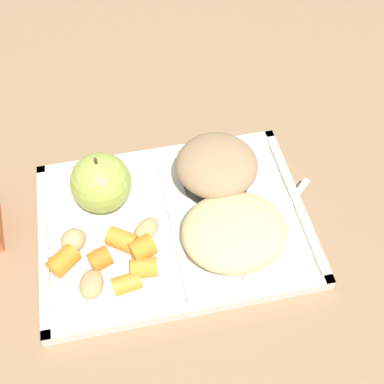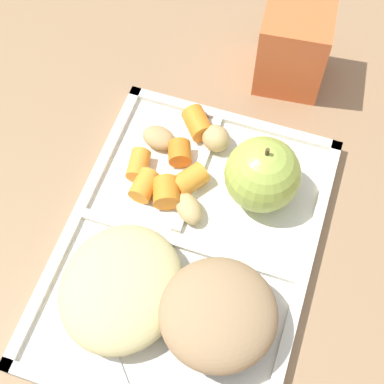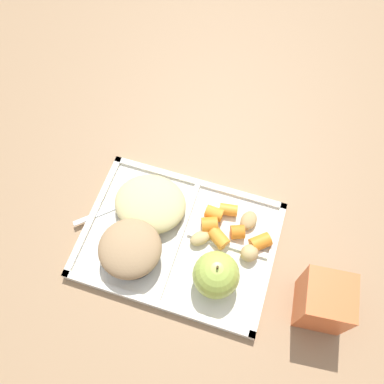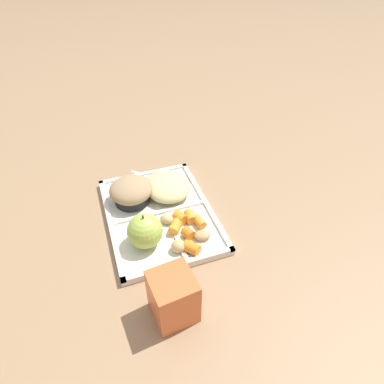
% 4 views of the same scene
% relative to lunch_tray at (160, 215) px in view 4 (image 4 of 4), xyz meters
% --- Properties ---
extents(ground, '(6.00, 6.00, 0.00)m').
position_rel_lunch_tray_xyz_m(ground, '(0.00, 0.00, -0.01)').
color(ground, '#997551').
extents(lunch_tray, '(0.31, 0.23, 0.02)m').
position_rel_lunch_tray_xyz_m(lunch_tray, '(0.00, 0.00, 0.00)').
color(lunch_tray, silver).
rests_on(lunch_tray, ground).
extents(green_apple, '(0.07, 0.07, 0.08)m').
position_rel_lunch_tray_xyz_m(green_apple, '(-0.08, 0.05, 0.04)').
color(green_apple, '#A8C14C').
rests_on(green_apple, lunch_tray).
extents(bran_muffin, '(0.10, 0.10, 0.06)m').
position_rel_lunch_tray_xyz_m(bran_muffin, '(0.06, 0.05, 0.03)').
color(bran_muffin, black).
rests_on(bran_muffin, lunch_tray).
extents(carrot_slice_center, '(0.04, 0.04, 0.02)m').
position_rel_lunch_tray_xyz_m(carrot_slice_center, '(-0.13, -0.03, 0.02)').
color(carrot_slice_center, orange).
rests_on(carrot_slice_center, lunch_tray).
extents(carrot_slice_large, '(0.03, 0.03, 0.02)m').
position_rel_lunch_tray_xyz_m(carrot_slice_large, '(-0.09, -0.04, 0.02)').
color(carrot_slice_large, orange).
rests_on(carrot_slice_large, lunch_tray).
extents(carrot_slice_tilted, '(0.04, 0.04, 0.02)m').
position_rel_lunch_tray_xyz_m(carrot_slice_tilted, '(-0.06, -0.02, 0.02)').
color(carrot_slice_tilted, orange).
rests_on(carrot_slice_tilted, lunch_tray).
extents(carrot_slice_edge, '(0.03, 0.02, 0.02)m').
position_rel_lunch_tray_xyz_m(carrot_slice_edge, '(-0.06, -0.07, 0.01)').
color(carrot_slice_edge, orange).
rests_on(carrot_slice_edge, lunch_tray).
extents(carrot_slice_back, '(0.03, 0.02, 0.02)m').
position_rel_lunch_tray_xyz_m(carrot_slice_back, '(-0.04, -0.06, 0.02)').
color(carrot_slice_back, orange).
rests_on(carrot_slice_back, lunch_tray).
extents(carrot_slice_near_corner, '(0.03, 0.03, 0.03)m').
position_rel_lunch_tray_xyz_m(carrot_slice_near_corner, '(-0.04, -0.03, 0.02)').
color(carrot_slice_near_corner, orange).
rests_on(carrot_slice_near_corner, lunch_tray).
extents(potato_chunk_browned, '(0.04, 0.04, 0.03)m').
position_rel_lunch_tray_xyz_m(potato_chunk_browned, '(-0.12, -0.01, 0.02)').
color(potato_chunk_browned, tan).
rests_on(potato_chunk_browned, lunch_tray).
extents(potato_chunk_corner, '(0.04, 0.04, 0.02)m').
position_rel_lunch_tray_xyz_m(potato_chunk_corner, '(-0.03, -0.01, 0.01)').
color(potato_chunk_corner, tan).
rests_on(potato_chunk_corner, lunch_tray).
extents(potato_chunk_wedge, '(0.03, 0.04, 0.02)m').
position_rel_lunch_tray_xyz_m(potato_chunk_wedge, '(-0.10, -0.06, 0.01)').
color(potato_chunk_wedge, tan).
rests_on(potato_chunk_wedge, lunch_tray).
extents(egg_noodle_pile, '(0.12, 0.11, 0.04)m').
position_rel_lunch_tray_xyz_m(egg_noodle_pile, '(0.06, -0.04, 0.02)').
color(egg_noodle_pile, '#D6C684').
rests_on(egg_noodle_pile, lunch_tray).
extents(meatball_side, '(0.03, 0.03, 0.03)m').
position_rel_lunch_tray_xyz_m(meatball_side, '(0.10, -0.04, 0.02)').
color(meatball_side, '#755B4C').
rests_on(meatball_side, lunch_tray).
extents(meatball_front, '(0.03, 0.03, 0.03)m').
position_rel_lunch_tray_xyz_m(meatball_front, '(0.08, -0.05, 0.02)').
color(meatball_front, '#755B4C').
rests_on(meatball_front, lunch_tray).
extents(meatball_back, '(0.04, 0.04, 0.04)m').
position_rel_lunch_tray_xyz_m(meatball_back, '(0.09, -0.03, 0.02)').
color(meatball_back, brown).
rests_on(meatball_back, lunch_tray).
extents(meatball_center, '(0.03, 0.03, 0.03)m').
position_rel_lunch_tray_xyz_m(meatball_center, '(0.09, -0.05, 0.02)').
color(meatball_center, '#755B4C').
rests_on(meatball_center, lunch_tray).
extents(plastic_fork, '(0.13, 0.12, 0.00)m').
position_rel_lunch_tray_xyz_m(plastic_fork, '(0.10, -0.04, 0.01)').
color(plastic_fork, white).
rests_on(plastic_fork, lunch_tray).
extents(milk_carton, '(0.08, 0.08, 0.09)m').
position_rel_lunch_tray_xyz_m(milk_carton, '(-0.23, 0.04, 0.04)').
color(milk_carton, orange).
rests_on(milk_carton, ground).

